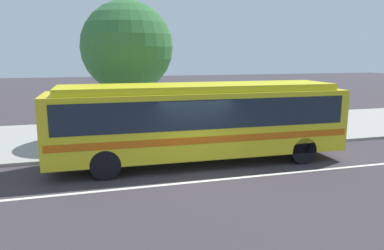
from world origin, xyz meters
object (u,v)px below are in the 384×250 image
pedestrian_waiting_near_sign (123,122)px  bus_stop_sign (302,105)px  transit_bus (200,118)px  street_tree_near_stop (127,47)px

pedestrian_waiting_near_sign → bus_stop_sign: bus_stop_sign is taller
transit_bus → pedestrian_waiting_near_sign: bearing=126.4°
bus_stop_sign → street_tree_near_stop: (-7.46, 3.03, 2.60)m
transit_bus → street_tree_near_stop: 5.77m
pedestrian_waiting_near_sign → bus_stop_sign: 8.11m
bus_stop_sign → street_tree_near_stop: street_tree_near_stop is taller
bus_stop_sign → pedestrian_waiting_near_sign: bearing=167.3°
pedestrian_waiting_near_sign → street_tree_near_stop: bearing=71.0°
pedestrian_waiting_near_sign → street_tree_near_stop: size_ratio=0.26×
transit_bus → bus_stop_sign: bearing=17.2°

